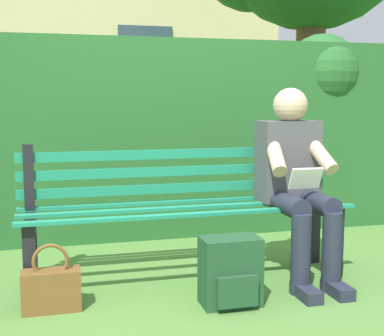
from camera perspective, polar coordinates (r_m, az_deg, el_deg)
name	(u,v)px	position (r m, az deg, el deg)	size (l,w,h in m)	color
ground	(188,280)	(3.47, -0.43, -11.75)	(60.00, 60.00, 0.00)	#517F38
park_bench	(185,206)	(3.42, -0.75, -3.99)	(2.05, 0.47, 0.86)	black
person_seated	(296,177)	(3.45, 10.90, -0.96)	(0.44, 0.73, 1.20)	#4C4C51
hedge_backdrop	(120,134)	(4.61, -7.62, 3.61)	(6.15, 0.84, 1.71)	#265B28
backpack	(230,272)	(3.03, 4.09, -10.91)	(0.32, 0.27, 0.38)	#1E4728
handbag	(51,288)	(3.06, -14.65, -12.20)	(0.31, 0.14, 0.37)	brown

